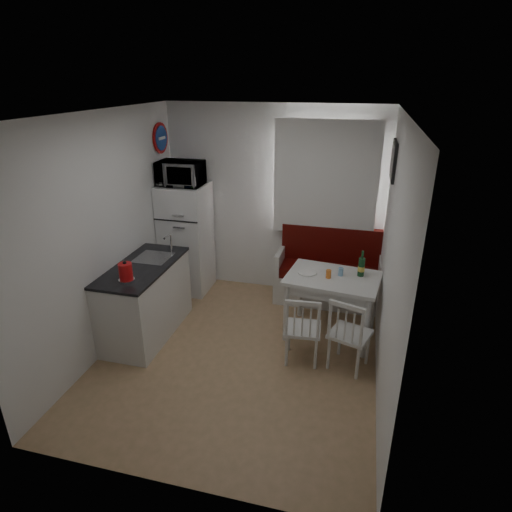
{
  "coord_description": "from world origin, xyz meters",
  "views": [
    {
      "loc": [
        1.18,
        -3.87,
        2.91
      ],
      "look_at": [
        0.07,
        0.5,
        1.01
      ],
      "focal_mm": 30.0,
      "sensor_mm": 36.0,
      "label": 1
    }
  ],
  "objects_px": {
    "dining_table": "(333,283)",
    "microwave": "(181,173)",
    "fridge": "(187,238)",
    "wine_bottle": "(362,264)",
    "kettle": "(126,272)",
    "bench": "(329,278)",
    "chair_right": "(350,329)",
    "chair_left": "(302,324)",
    "kitchen_counter": "(146,299)"
  },
  "relations": [
    {
      "from": "kettle",
      "to": "dining_table",
      "type": "bearing_deg",
      "value": 23.53
    },
    {
      "from": "wine_bottle",
      "to": "microwave",
      "type": "bearing_deg",
      "value": 166.06
    },
    {
      "from": "chair_right",
      "to": "kettle",
      "type": "relative_size",
      "value": 2.18
    },
    {
      "from": "dining_table",
      "to": "chair_right",
      "type": "height_order",
      "value": "chair_right"
    },
    {
      "from": "chair_left",
      "to": "chair_right",
      "type": "height_order",
      "value": "chair_right"
    },
    {
      "from": "kitchen_counter",
      "to": "wine_bottle",
      "type": "relative_size",
      "value": 4.28
    },
    {
      "from": "fridge",
      "to": "wine_bottle",
      "type": "relative_size",
      "value": 5.05
    },
    {
      "from": "bench",
      "to": "kitchen_counter",
      "type": "bearing_deg",
      "value": -146.38
    },
    {
      "from": "dining_table",
      "to": "chair_left",
      "type": "xyz_separation_m",
      "value": [
        -0.25,
        -0.65,
        -0.19
      ]
    },
    {
      "from": "chair_right",
      "to": "kitchen_counter",
      "type": "bearing_deg",
      "value": -165.53
    },
    {
      "from": "wine_bottle",
      "to": "bench",
      "type": "bearing_deg",
      "value": 118.01
    },
    {
      "from": "chair_left",
      "to": "microwave",
      "type": "distance_m",
      "value": 2.61
    },
    {
      "from": "chair_right",
      "to": "kettle",
      "type": "xyz_separation_m",
      "value": [
        -2.35,
        -0.26,
        0.49
      ]
    },
    {
      "from": "chair_left",
      "to": "kettle",
      "type": "height_order",
      "value": "kettle"
    },
    {
      "from": "bench",
      "to": "chair_right",
      "type": "relative_size",
      "value": 2.91
    },
    {
      "from": "chair_right",
      "to": "microwave",
      "type": "height_order",
      "value": "microwave"
    },
    {
      "from": "chair_left",
      "to": "fridge",
      "type": "xyz_separation_m",
      "value": [
        -1.88,
        1.41,
        0.27
      ]
    },
    {
      "from": "chair_left",
      "to": "chair_right",
      "type": "distance_m",
      "value": 0.5
    },
    {
      "from": "kitchen_counter",
      "to": "bench",
      "type": "xyz_separation_m",
      "value": [
        2.04,
        1.36,
        -0.11
      ]
    },
    {
      "from": "kitchen_counter",
      "to": "dining_table",
      "type": "relative_size",
      "value": 1.17
    },
    {
      "from": "kitchen_counter",
      "to": "microwave",
      "type": "distance_m",
      "value": 1.74
    },
    {
      "from": "fridge",
      "to": "wine_bottle",
      "type": "bearing_deg",
      "value": -15.05
    },
    {
      "from": "fridge",
      "to": "chair_right",
      "type": "bearing_deg",
      "value": -30.69
    },
    {
      "from": "microwave",
      "to": "kitchen_counter",
      "type": "bearing_deg",
      "value": -90.94
    },
    {
      "from": "chair_right",
      "to": "microwave",
      "type": "relative_size",
      "value": 0.85
    },
    {
      "from": "microwave",
      "to": "kettle",
      "type": "bearing_deg",
      "value": -88.94
    },
    {
      "from": "kitchen_counter",
      "to": "dining_table",
      "type": "xyz_separation_m",
      "value": [
        2.14,
        0.49,
        0.24
      ]
    },
    {
      "from": "chair_right",
      "to": "dining_table",
      "type": "bearing_deg",
      "value": 129.27
    },
    {
      "from": "chair_left",
      "to": "dining_table",
      "type": "bearing_deg",
      "value": 64.25
    },
    {
      "from": "chair_left",
      "to": "fridge",
      "type": "distance_m",
      "value": 2.36
    },
    {
      "from": "kitchen_counter",
      "to": "chair_right",
      "type": "relative_size",
      "value": 2.67
    },
    {
      "from": "dining_table",
      "to": "chair_right",
      "type": "relative_size",
      "value": 2.28
    },
    {
      "from": "chair_right",
      "to": "microwave",
      "type": "distance_m",
      "value": 2.99
    },
    {
      "from": "dining_table",
      "to": "microwave",
      "type": "height_order",
      "value": "microwave"
    },
    {
      "from": "microwave",
      "to": "kettle",
      "type": "relative_size",
      "value": 2.58
    },
    {
      "from": "wine_bottle",
      "to": "fridge",
      "type": "bearing_deg",
      "value": 164.95
    },
    {
      "from": "bench",
      "to": "fridge",
      "type": "relative_size",
      "value": 0.92
    },
    {
      "from": "chair_right",
      "to": "wine_bottle",
      "type": "bearing_deg",
      "value": 104.3
    },
    {
      "from": "kettle",
      "to": "bench",
      "type": "bearing_deg",
      "value": 41.76
    },
    {
      "from": "kettle",
      "to": "chair_right",
      "type": "bearing_deg",
      "value": 6.22
    },
    {
      "from": "dining_table",
      "to": "kettle",
      "type": "height_order",
      "value": "kettle"
    },
    {
      "from": "chair_right",
      "to": "kettle",
      "type": "height_order",
      "value": "kettle"
    },
    {
      "from": "kitchen_counter",
      "to": "chair_left",
      "type": "bearing_deg",
      "value": -4.92
    },
    {
      "from": "microwave",
      "to": "wine_bottle",
      "type": "bearing_deg",
      "value": -13.94
    },
    {
      "from": "kitchen_counter",
      "to": "wine_bottle",
      "type": "distance_m",
      "value": 2.57
    },
    {
      "from": "dining_table",
      "to": "microwave",
      "type": "bearing_deg",
      "value": 169.06
    },
    {
      "from": "kettle",
      "to": "fridge",
      "type": "bearing_deg",
      "value": 91.03
    },
    {
      "from": "wine_bottle",
      "to": "kitchen_counter",
      "type": "bearing_deg",
      "value": -166.44
    },
    {
      "from": "bench",
      "to": "microwave",
      "type": "bearing_deg",
      "value": -175.38
    },
    {
      "from": "bench",
      "to": "dining_table",
      "type": "bearing_deg",
      "value": -83.21
    }
  ]
}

